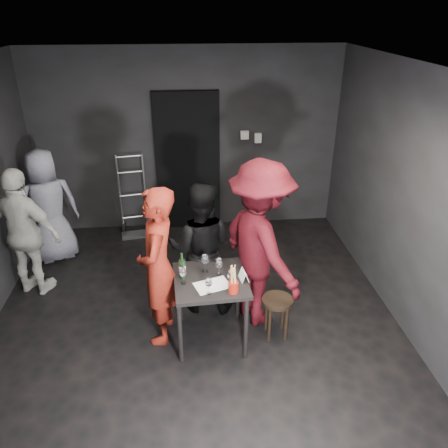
{
  "coord_description": "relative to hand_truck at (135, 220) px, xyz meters",
  "views": [
    {
      "loc": [
        -0.04,
        -3.82,
        3.2
      ],
      "look_at": [
        0.34,
        0.25,
        1.12
      ],
      "focal_mm": 35.0,
      "sensor_mm": 36.0,
      "label": 1
    }
  ],
  "objects": [
    {
      "name": "wine_glass_c",
      "position": [
        0.96,
        -2.33,
        0.63
      ],
      "size": [
        0.1,
        0.1,
        0.21
      ],
      "primitive_type": null,
      "rotation": [
        0.0,
        0.0,
        -0.4
      ],
      "color": "white",
      "rests_on": "tasting_table"
    },
    {
      "name": "woman_black",
      "position": [
        0.93,
        -1.89,
        0.56
      ],
      "size": [
        0.83,
        0.55,
        1.58
      ],
      "primitive_type": "imported",
      "rotation": [
        0.0,
        0.0,
        2.97
      ],
      "color": "black",
      "rests_on": "floor"
    },
    {
      "name": "tasting_table",
      "position": [
        1.01,
        -2.47,
        0.43
      ],
      "size": [
        0.72,
        0.72,
        0.75
      ],
      "rotation": [
        0.0,
        0.0,
        0.06
      ],
      "color": "black",
      "rests_on": "floor"
    },
    {
      "name": "wallbox_upper",
      "position": [
        1.69,
        0.2,
        1.23
      ],
      "size": [
        0.12,
        0.06,
        0.12
      ],
      "primitive_type": "cube",
      "color": "#B7B7B2",
      "rests_on": "wall_back"
    },
    {
      "name": "wine_glass_e",
      "position": [
        1.2,
        -2.64,
        0.63
      ],
      "size": [
        0.1,
        0.1,
        0.22
      ],
      "primitive_type": null,
      "rotation": [
        0.0,
        0.0,
        0.18
      ],
      "color": "white",
      "rests_on": "tasting_table"
    },
    {
      "name": "breadstick_cup",
      "position": [
        1.21,
        -2.71,
        0.66
      ],
      "size": [
        0.1,
        0.1,
        0.31
      ],
      "rotation": [
        0.0,
        0.0,
        -0.16
      ],
      "color": "maroon",
      "rests_on": "tasting_table"
    },
    {
      "name": "reserved_card",
      "position": [
        1.32,
        -2.51,
        0.58
      ],
      "size": [
        0.11,
        0.15,
        0.11
      ],
      "primitive_type": null,
      "rotation": [
        0.0,
        0.0,
        0.16
      ],
      "color": "white",
      "rests_on": "tasting_table"
    },
    {
      "name": "doorway",
      "position": [
        0.84,
        0.19,
        0.83
      ],
      "size": [
        0.95,
        0.1,
        2.1
      ],
      "primitive_type": "cube",
      "color": "black",
      "rests_on": "ground"
    },
    {
      "name": "tasting_mat",
      "position": [
        1.02,
        -2.59,
        0.53
      ],
      "size": [
        0.38,
        0.31,
        0.0
      ],
      "primitive_type": "cube",
      "rotation": [
        0.0,
        0.0,
        0.33
      ],
      "color": "white",
      "rests_on": "tasting_table"
    },
    {
      "name": "man_maroon",
      "position": [
        1.55,
        -2.16,
        0.92
      ],
      "size": [
        1.26,
        1.63,
        2.3
      ],
      "primitive_type": "imported",
      "rotation": [
        0.0,
        0.0,
        2.02
      ],
      "color": "#410910",
      "rests_on": "floor"
    },
    {
      "name": "wine_glass_a",
      "position": [
        0.74,
        -2.52,
        0.62
      ],
      "size": [
        0.08,
        0.08,
        0.19
      ],
      "primitive_type": null,
      "rotation": [
        0.0,
        0.0,
        0.12
      ],
      "color": "white",
      "rests_on": "tasting_table"
    },
    {
      "name": "bystander_grey",
      "position": [
        -1.02,
        -0.63,
        0.59
      ],
      "size": [
        0.9,
        0.71,
        1.63
      ],
      "primitive_type": "imported",
      "rotation": [
        0.0,
        0.0,
        3.55
      ],
      "color": "slate",
      "rests_on": "floor"
    },
    {
      "name": "wine_glass_d",
      "position": [
        0.97,
        -2.71,
        0.61
      ],
      "size": [
        0.07,
        0.07,
        0.18
      ],
      "primitive_type": null,
      "rotation": [
        0.0,
        0.0,
        0.11
      ],
      "color": "white",
      "rests_on": "tasting_table"
    },
    {
      "name": "wall_right",
      "position": [
        3.09,
        -2.25,
        1.13
      ],
      "size": [
        0.04,
        5.0,
        2.7
      ],
      "primitive_type": "cube",
      "color": "black",
      "rests_on": "ground"
    },
    {
      "name": "stool",
      "position": [
        1.69,
        -2.49,
        0.14
      ],
      "size": [
        0.32,
        0.32,
        0.47
      ],
      "rotation": [
        0.0,
        0.0,
        -0.18
      ],
      "color": "#301F14",
      "rests_on": "floor"
    },
    {
      "name": "hand_truck",
      "position": [
        0.0,
        0.0,
        0.0
      ],
      "size": [
        0.41,
        0.35,
        1.24
      ],
      "rotation": [
        0.0,
        0.0,
        0.17
      ],
      "color": "#B2B2B7",
      "rests_on": "floor"
    },
    {
      "name": "wine_glass_b",
      "position": [
        0.73,
        -2.38,
        0.62
      ],
      "size": [
        0.1,
        0.1,
        0.2
      ],
      "primitive_type": null,
      "rotation": [
        0.0,
        0.0,
        0.41
      ],
      "color": "white",
      "rests_on": "tasting_table"
    },
    {
      "name": "wallbox_lower",
      "position": [
        1.89,
        0.2,
        1.18
      ],
      "size": [
        0.1,
        0.06,
        0.14
      ],
      "primitive_type": "cube",
      "color": "#B7B7B2",
      "rests_on": "wall_back"
    },
    {
      "name": "wall_back",
      "position": [
        0.84,
        0.25,
        1.13
      ],
      "size": [
        4.5,
        0.04,
        2.7
      ],
      "primitive_type": "cube",
      "color": "black",
      "rests_on": "ground"
    },
    {
      "name": "wine_bottle",
      "position": [
        0.73,
        -2.42,
        0.63
      ],
      "size": [
        0.07,
        0.07,
        0.28
      ],
      "rotation": [
        0.0,
        0.0,
        0.01
      ],
      "color": "black",
      "rests_on": "tasting_table"
    },
    {
      "name": "bystander_cream",
      "position": [
        -1.08,
        -1.41,
        0.62
      ],
      "size": [
        1.09,
        0.8,
        1.69
      ],
      "primitive_type": "imported",
      "rotation": [
        0.0,
        0.0,
        2.77
      ],
      "color": "beige",
      "rests_on": "floor"
    },
    {
      "name": "ceiling",
      "position": [
        0.84,
        -2.25,
        2.48
      ],
      "size": [
        4.5,
        5.0,
        0.02
      ],
      "primitive_type": "cube",
      "color": "silver",
      "rests_on": "ground"
    },
    {
      "name": "floor",
      "position": [
        0.84,
        -2.25,
        -0.22
      ],
      "size": [
        4.5,
        5.0,
        0.02
      ],
      "primitive_type": "cube",
      "color": "black",
      "rests_on": "ground"
    },
    {
      "name": "server_red",
      "position": [
        0.49,
        -2.36,
        0.73
      ],
      "size": [
        0.52,
        0.74,
        1.91
      ],
      "primitive_type": "imported",
      "rotation": [
        0.0,
        0.0,
        -1.66
      ],
      "color": "maroon",
      "rests_on": "floor"
    },
    {
      "name": "wine_glass_f",
      "position": [
        1.09,
        -2.42,
        0.63
      ],
      "size": [
        0.08,
        0.08,
        0.21
      ],
      "primitive_type": null,
      "rotation": [
        0.0,
        0.0,
        0.03
      ],
      "color": "white",
      "rests_on": "tasting_table"
    }
  ]
}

